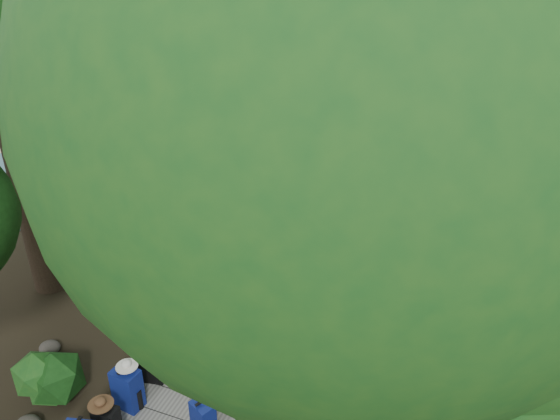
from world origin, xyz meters
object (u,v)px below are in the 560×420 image
at_px(backpack_left_d, 168,348).
at_px(kayak, 268,138).
at_px(backpack_right_d, 220,394).
at_px(suitcase_on_boardwalk, 152,364).
at_px(lone_suitcase_on_sand, 358,161).
at_px(duffel_right_black, 245,354).
at_px(backpack_right_c, 203,416).
at_px(sun_lounger, 459,154).
at_px(duffel_right_khaki, 242,377).
at_px(backpack_left_c, 127,387).

relative_size(backpack_left_d, kayak, 0.15).
relative_size(backpack_right_d, suitcase_on_boardwalk, 0.73).
distance_m(backpack_left_d, lone_suitcase_on_sand, 9.93).
xyz_separation_m(duffel_right_black, lone_suitcase_on_sand, (-0.32, 9.47, 0.05)).
height_order(backpack_right_d, kayak, backpack_right_d).
xyz_separation_m(lone_suitcase_on_sand, kayak, (-3.74, 1.46, -0.20)).
distance_m(backpack_right_c, sun_lounger, 13.17).
relative_size(backpack_right_d, duffel_right_khaki, 0.87).
relative_size(backpack_left_c, backpack_left_d, 1.67).
xyz_separation_m(backpack_left_c, backpack_left_d, (0.01, 1.17, -0.16)).
relative_size(backpack_left_c, duffel_right_khaki, 1.40).
bearing_deg(kayak, lone_suitcase_on_sand, -40.32).
xyz_separation_m(backpack_right_d, duffel_right_black, (-0.03, 1.06, -0.04)).
height_order(backpack_left_c, backpack_right_d, backpack_left_c).
height_order(backpack_right_c, duffel_right_khaki, backpack_right_c).
bearing_deg(backpack_right_d, backpack_right_c, -90.97).
xyz_separation_m(backpack_left_d, kayak, (-2.72, 11.34, -0.18)).
height_order(duffel_right_khaki, duffel_right_black, duffel_right_black).
xyz_separation_m(duffel_right_khaki, kayak, (-4.24, 11.46, -0.13)).
distance_m(backpack_right_c, backpack_right_d, 0.53).
bearing_deg(duffel_right_khaki, backpack_right_d, -124.43).
distance_m(duffel_right_black, suitcase_on_boardwalk, 1.62).
bearing_deg(backpack_right_c, backpack_left_d, 164.25).
xyz_separation_m(suitcase_on_boardwalk, sun_lounger, (3.97, 12.26, -0.10)).
bearing_deg(lone_suitcase_on_sand, backpack_left_c, -99.34).
xyz_separation_m(backpack_left_d, backpack_right_c, (1.36, -1.18, 0.07)).
xyz_separation_m(backpack_left_c, lone_suitcase_on_sand, (1.03, 11.05, -0.15)).
relative_size(duffel_right_black, suitcase_on_boardwalk, 0.96).
xyz_separation_m(backpack_left_d, suitcase_on_boardwalk, (0.02, -0.53, 0.10)).
distance_m(backpack_left_d, backpack_right_d, 1.51).
distance_m(backpack_right_d, suitcase_on_boardwalk, 1.36).
bearing_deg(lone_suitcase_on_sand, backpack_right_d, -92.12).
height_order(duffel_right_khaki, lone_suitcase_on_sand, lone_suitcase_on_sand).
bearing_deg(duffel_right_khaki, lone_suitcase_on_sand, 73.56).
xyz_separation_m(duffel_right_black, suitcase_on_boardwalk, (-1.32, -0.94, 0.14)).
bearing_deg(backpack_right_c, backpack_left_c, -155.05).
height_order(backpack_left_c, sun_lounger, backpack_left_c).
distance_m(duffel_right_khaki, suitcase_on_boardwalk, 1.56).
distance_m(backpack_right_d, duffel_right_black, 1.06).
bearing_deg(kayak, duffel_right_black, -88.68).
height_order(duffel_right_khaki, suitcase_on_boardwalk, suitcase_on_boardwalk).
height_order(backpack_right_c, sun_lounger, backpack_right_c).
bearing_deg(duffel_right_khaki, backpack_right_c, -117.68).
bearing_deg(suitcase_on_boardwalk, backpack_right_c, -36.74).
xyz_separation_m(suitcase_on_boardwalk, lone_suitcase_on_sand, (1.00, 10.41, -0.09)).
height_order(backpack_left_d, suitcase_on_boardwalk, suitcase_on_boardwalk).
distance_m(duffel_right_khaki, lone_suitcase_on_sand, 10.01).
bearing_deg(suitcase_on_boardwalk, duffel_right_khaki, 4.59).
bearing_deg(kayak, suitcase_on_boardwalk, -96.04).
height_order(backpack_left_c, duffel_right_khaki, backpack_left_c).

